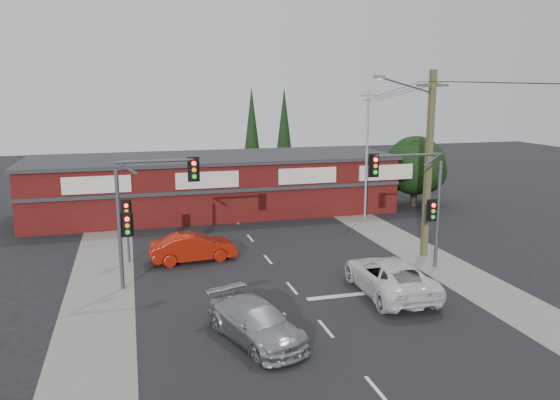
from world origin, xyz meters
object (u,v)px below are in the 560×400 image
object	(u,v)px
silver_suv	(256,322)
red_sedan	(193,247)
white_suv	(389,276)
utility_pole	(427,158)
shop_building	(214,184)

from	to	relation	value
silver_suv	red_sedan	distance (m)	10.16
white_suv	utility_pole	bearing A→B (deg)	-130.01
silver_suv	red_sedan	world-z (taller)	red_sedan
shop_building	white_suv	bearing A→B (deg)	-75.02
utility_pole	silver_suv	bearing A→B (deg)	-145.28
white_suv	red_sedan	distance (m)	10.63
red_sedan	shop_building	bearing A→B (deg)	-19.66
silver_suv	utility_pole	xyz separation A→B (m)	(11.15, 7.72, 4.69)
white_suv	red_sedan	bearing A→B (deg)	-39.39
utility_pole	white_suv	bearing A→B (deg)	-132.57
white_suv	silver_suv	world-z (taller)	white_suv
white_suv	red_sedan	xyz separation A→B (m)	(-7.90, 7.10, -0.07)
silver_suv	shop_building	distance (m)	21.84
shop_building	red_sedan	bearing A→B (deg)	-103.95
silver_suv	red_sedan	bearing A→B (deg)	77.88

